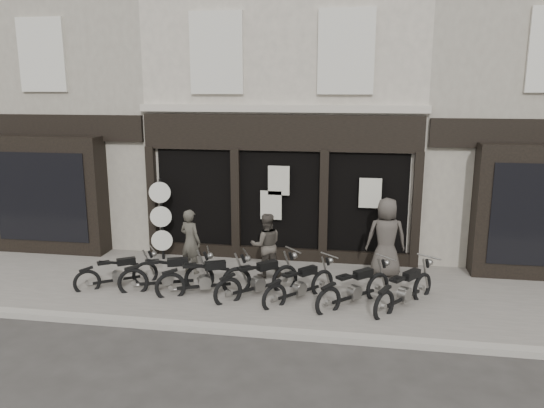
% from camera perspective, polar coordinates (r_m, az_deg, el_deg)
% --- Properties ---
extents(ground_plane, '(90.00, 90.00, 0.00)m').
position_cam_1_polar(ground_plane, '(11.47, -1.45, -11.06)').
color(ground_plane, '#2D2B28').
rests_on(ground_plane, ground).
extents(pavement, '(30.00, 4.20, 0.12)m').
position_cam_1_polar(pavement, '(12.26, -0.65, -9.14)').
color(pavement, '#635E57').
rests_on(pavement, ground_plane).
extents(kerb, '(30.00, 0.25, 0.13)m').
position_cam_1_polar(kerb, '(10.33, -2.79, -13.46)').
color(kerb, gray).
rests_on(kerb, ground_plane).
extents(central_building, '(7.30, 6.22, 8.34)m').
position_cam_1_polar(central_building, '(16.40, 2.44, 10.75)').
color(central_building, beige).
rests_on(central_building, ground).
extents(neighbour_left, '(5.60, 6.73, 8.34)m').
position_cam_1_polar(neighbour_left, '(18.25, -18.13, 10.21)').
color(neighbour_left, '#9E9785').
rests_on(neighbour_left, ground).
extents(neighbour_right, '(5.60, 6.73, 8.34)m').
position_cam_1_polar(neighbour_right, '(16.80, 24.78, 9.54)').
color(neighbour_right, '#9E9785').
rests_on(neighbour_right, ground).
extents(motorcycle_0, '(1.66, 1.28, 0.91)m').
position_cam_1_polar(motorcycle_0, '(12.72, -16.26, -7.40)').
color(motorcycle_0, black).
rests_on(motorcycle_0, ground).
extents(motorcycle_1, '(2.04, 1.02, 1.02)m').
position_cam_1_polar(motorcycle_1, '(12.20, -11.15, -7.76)').
color(motorcycle_1, black).
rests_on(motorcycle_1, ground).
extents(motorcycle_2, '(2.00, 1.11, 1.02)m').
position_cam_1_polar(motorcycle_2, '(11.86, -7.21, -8.24)').
color(motorcycle_2, black).
rests_on(motorcycle_2, ground).
extents(motorcycle_3, '(1.73, 1.62, 1.02)m').
position_cam_1_polar(motorcycle_3, '(11.68, -1.47, -8.45)').
color(motorcycle_3, black).
rests_on(motorcycle_3, ground).
extents(motorcycle_4, '(1.51, 1.61, 0.95)m').
position_cam_1_polar(motorcycle_4, '(11.51, 3.03, -8.96)').
color(motorcycle_4, black).
rests_on(motorcycle_4, ground).
extents(motorcycle_5, '(1.64, 1.63, 1.00)m').
position_cam_1_polar(motorcycle_5, '(11.38, 8.89, -9.25)').
color(motorcycle_5, black).
rests_on(motorcycle_5, ground).
extents(motorcycle_6, '(1.46, 1.81, 1.01)m').
position_cam_1_polar(motorcycle_6, '(11.48, 14.08, -9.27)').
color(motorcycle_6, black).
rests_on(motorcycle_6, ground).
extents(man_left, '(0.68, 0.58, 1.59)m').
position_cam_1_polar(man_left, '(13.04, -8.77, -3.99)').
color(man_left, '#3F3C34').
rests_on(man_left, pavement).
extents(man_centre, '(0.89, 0.79, 1.55)m').
position_cam_1_polar(man_centre, '(12.66, -0.64, -4.44)').
color(man_centre, '#423C35').
rests_on(man_centre, pavement).
extents(man_right, '(1.00, 0.71, 1.92)m').
position_cam_1_polar(man_right, '(12.89, 12.18, -3.55)').
color(man_right, '#3F3A34').
rests_on(man_right, pavement).
extents(advert_sign_post, '(0.54, 0.36, 2.27)m').
position_cam_1_polar(advert_sign_post, '(14.11, -11.79, -2.02)').
color(advert_sign_post, black).
rests_on(advert_sign_post, ground).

